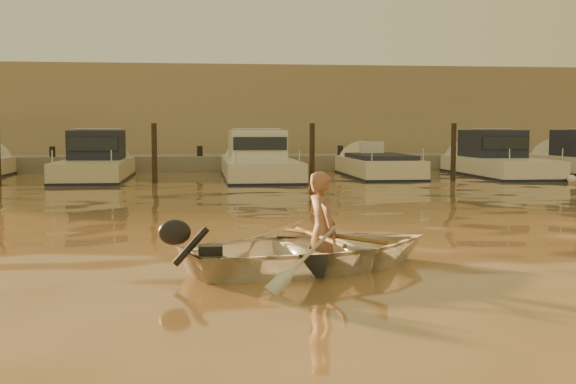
{
  "coord_description": "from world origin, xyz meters",
  "views": [
    {
      "loc": [
        -4.01,
        -10.5,
        1.89
      ],
      "look_at": [
        -2.48,
        1.94,
        0.75
      ],
      "focal_mm": 45.0,
      "sensor_mm": 36.0,
      "label": 1
    }
  ],
  "objects": [
    {
      "name": "oar_starboard",
      "position": [
        -2.44,
        -1.05,
        0.42
      ],
      "size": [
        0.35,
        2.09,
        0.13
      ],
      "primitive_type": "cylinder",
      "rotation": [
        1.54,
        0.0,
        0.14
      ],
      "color": "brown",
      "rests_on": "dinghy"
    },
    {
      "name": "ground_plane",
      "position": [
        0.0,
        0.0,
        0.0
      ],
      "size": [
        160.0,
        160.0,
        0.0
      ],
      "primitive_type": "plane",
      "color": "olive",
      "rests_on": "ground"
    },
    {
      "name": "moored_boat_3",
      "position": [
        2.67,
        16.0,
        0.22
      ],
      "size": [
        2.24,
        6.39,
        0.95
      ],
      "primitive_type": null,
      "color": "beige",
      "rests_on": "ground_plane"
    },
    {
      "name": "quay",
      "position": [
        0.0,
        21.5,
        0.15
      ],
      "size": [
        52.0,
        4.0,
        1.0
      ],
      "primitive_type": "cube",
      "color": "gray",
      "rests_on": "ground_plane"
    },
    {
      "name": "fender_d",
      "position": [
        3.02,
        14.03,
        0.1
      ],
      "size": [
        0.3,
        0.3,
        0.3
      ],
      "primitive_type": "sphere",
      "color": "#C76517",
      "rests_on": "ground_plane"
    },
    {
      "name": "fender_b",
      "position": [
        -7.74,
        13.75,
        0.1
      ],
      "size": [
        0.3,
        0.3,
        0.3
      ],
      "primitive_type": "sphere",
      "color": "orange",
      "rests_on": "ground_plane"
    },
    {
      "name": "fender_e",
      "position": [
        8.56,
        12.59,
        0.1
      ],
      "size": [
        0.3,
        0.3,
        0.3
      ],
      "primitive_type": "sphere",
      "color": "white",
      "rests_on": "ground_plane"
    },
    {
      "name": "outboard_motor",
      "position": [
        -3.91,
        -1.53,
        0.28
      ],
      "size": [
        0.98,
        0.66,
        0.7
      ],
      "primitive_type": null,
      "rotation": [
        0.0,
        0.0,
        0.32
      ],
      "color": "black",
      "rests_on": "dinghy"
    },
    {
      "name": "person",
      "position": [
        -2.39,
        -1.03,
        0.5
      ],
      "size": [
        0.54,
        0.67,
        1.59
      ],
      "primitive_type": "imported",
      "rotation": [
        0.0,
        0.0,
        1.89
      ],
      "color": "#95624A",
      "rests_on": "dinghy"
    },
    {
      "name": "waterfront_building",
      "position": [
        0.0,
        27.0,
        2.4
      ],
      "size": [
        46.0,
        7.0,
        4.8
      ],
      "primitive_type": "cube",
      "color": "#9E8466",
      "rests_on": "quay"
    },
    {
      "name": "fender_c",
      "position": [
        -2.99,
        12.95,
        0.1
      ],
      "size": [
        0.3,
        0.3,
        0.3
      ],
      "primitive_type": "sphere",
      "color": "silver",
      "rests_on": "ground_plane"
    },
    {
      "name": "piling_3",
      "position": [
        4.8,
        13.8,
        0.9
      ],
      "size": [
        0.18,
        0.18,
        2.2
      ],
      "primitive_type": "cylinder",
      "color": "#2D2319",
      "rests_on": "ground_plane"
    },
    {
      "name": "moored_boat_1",
      "position": [
        -7.74,
        16.0,
        0.62
      ],
      "size": [
        2.3,
        6.81,
        1.75
      ],
      "primitive_type": null,
      "color": "beige",
      "rests_on": "ground_plane"
    },
    {
      "name": "piling_1",
      "position": [
        -5.5,
        13.8,
        0.9
      ],
      "size": [
        0.18,
        0.18,
        2.2
      ],
      "primitive_type": "cylinder",
      "color": "#2D2319",
      "rests_on": "ground_plane"
    },
    {
      "name": "moored_boat_2",
      "position": [
        -1.85,
        16.0,
        0.62
      ],
      "size": [
        2.53,
        8.4,
        1.75
      ],
      "primitive_type": null,
      "color": "silver",
      "rests_on": "ground_plane"
    },
    {
      "name": "dinghy",
      "position": [
        -2.48,
        -1.06,
        0.25
      ],
      "size": [
        4.14,
        3.5,
        0.73
      ],
      "primitive_type": "imported",
      "rotation": [
        0.0,
        0.0,
        1.89
      ],
      "color": "silver",
      "rests_on": "ground_plane"
    },
    {
      "name": "moored_boat_4",
      "position": [
        7.4,
        16.0,
        0.62
      ],
      "size": [
        2.38,
        7.28,
        1.75
      ],
      "primitive_type": null,
      "color": "silver",
      "rests_on": "ground_plane"
    },
    {
      "name": "piling_2",
      "position": [
        -0.2,
        13.8,
        0.9
      ],
      "size": [
        0.18,
        0.18,
        2.2
      ],
      "primitive_type": "cylinder",
      "color": "#2D2319",
      "rests_on": "ground_plane"
    },
    {
      "name": "oar_port",
      "position": [
        -2.25,
        -0.99,
        0.42
      ],
      "size": [
        1.1,
        1.85,
        0.13
      ],
      "primitive_type": "cylinder",
      "rotation": [
        1.54,
        0.0,
        0.52
      ],
      "color": "brown",
      "rests_on": "dinghy"
    }
  ]
}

